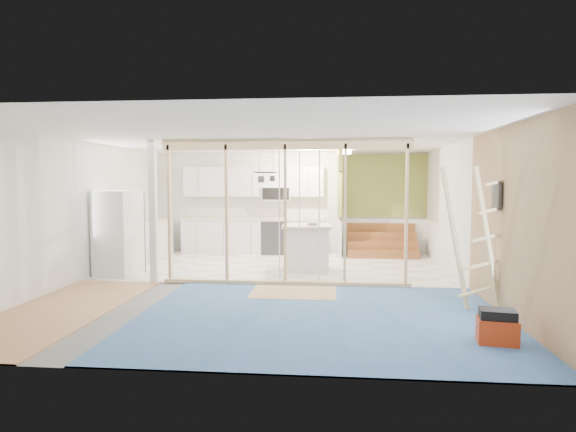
# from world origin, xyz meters

# --- Properties ---
(room) EXTENTS (7.01, 8.01, 2.61)m
(room) POSITION_xyz_m (0.00, 0.00, 1.30)
(room) COLOR slate
(room) RESTS_ON ground
(floor_overlays) EXTENTS (7.00, 8.00, 0.03)m
(floor_overlays) POSITION_xyz_m (0.07, 0.06, 0.01)
(floor_overlays) COLOR white
(floor_overlays) RESTS_ON room
(stud_frame) EXTENTS (4.66, 0.14, 2.60)m
(stud_frame) POSITION_xyz_m (-0.24, -0.00, 1.59)
(stud_frame) COLOR #D9BA85
(stud_frame) RESTS_ON room
(base_cabinets) EXTENTS (4.45, 2.24, 0.93)m
(base_cabinets) POSITION_xyz_m (-1.61, 3.36, 0.47)
(base_cabinets) COLOR white
(base_cabinets) RESTS_ON room
(upper_cabinets) EXTENTS (3.60, 0.41, 0.85)m
(upper_cabinets) POSITION_xyz_m (-0.84, 3.82, 1.82)
(upper_cabinets) COLOR white
(upper_cabinets) RESTS_ON room
(green_partition) EXTENTS (2.25, 1.51, 2.60)m
(green_partition) POSITION_xyz_m (2.04, 3.66, 0.94)
(green_partition) COLOR olive
(green_partition) RESTS_ON room
(pot_rack) EXTENTS (0.52, 0.52, 0.72)m
(pot_rack) POSITION_xyz_m (-0.31, 1.89, 2.00)
(pot_rack) COLOR black
(pot_rack) RESTS_ON room
(sheathing_panel) EXTENTS (0.02, 4.00, 2.60)m
(sheathing_panel) POSITION_xyz_m (3.48, -2.00, 1.30)
(sheathing_panel) COLOR tan
(sheathing_panel) RESTS_ON room
(electrical_panel) EXTENTS (0.04, 0.30, 0.40)m
(electrical_panel) POSITION_xyz_m (3.43, -1.40, 1.65)
(electrical_panel) COLOR #333338
(electrical_panel) RESTS_ON room
(ceiling_light) EXTENTS (0.32, 0.32, 0.08)m
(ceiling_light) POSITION_xyz_m (1.40, 3.00, 2.54)
(ceiling_light) COLOR #FFEABF
(ceiling_light) RESTS_ON room
(fridge) EXTENTS (0.83, 0.81, 1.67)m
(fridge) POSITION_xyz_m (-3.03, 0.56, 0.84)
(fridge) COLOR white
(fridge) RESTS_ON room
(island) EXTENTS (1.04, 1.04, 0.96)m
(island) POSITION_xyz_m (0.60, 1.45, 0.48)
(island) COLOR silver
(island) RESTS_ON room
(bowl) EXTENTS (0.30, 0.30, 0.07)m
(bowl) POSITION_xyz_m (0.72, 1.36, 1.00)
(bowl) COLOR silver
(bowl) RESTS_ON island
(soap_bottle_a) EXTENTS (0.12, 0.12, 0.27)m
(soap_bottle_a) POSITION_xyz_m (-1.13, 3.68, 1.07)
(soap_bottle_a) COLOR #B3B9C8
(soap_bottle_a) RESTS_ON base_cabinets
(soap_bottle_b) EXTENTS (0.12, 0.12, 0.20)m
(soap_bottle_b) POSITION_xyz_m (0.70, 3.68, 1.03)
(soap_bottle_b) COLOR white
(soap_bottle_b) RESTS_ON base_cabinets
(toolbox) EXTENTS (0.47, 0.38, 0.40)m
(toolbox) POSITION_xyz_m (3.00, -2.88, 0.19)
(toolbox) COLOR #AC300F
(toolbox) RESTS_ON room
(ladder) EXTENTS (1.09, 0.17, 2.04)m
(ladder) POSITION_xyz_m (3.14, -1.48, 1.04)
(ladder) COLOR beige
(ladder) RESTS_ON room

